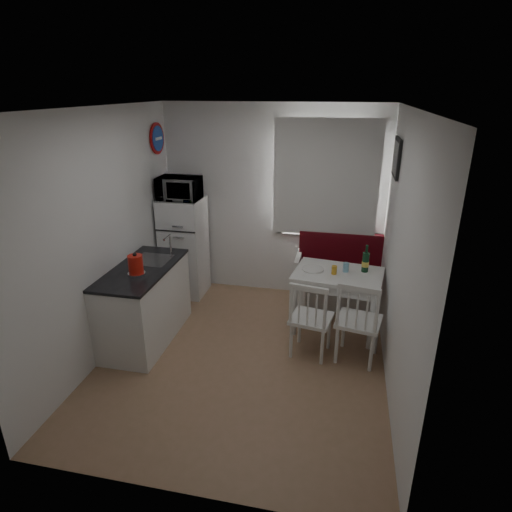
# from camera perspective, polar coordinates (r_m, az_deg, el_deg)

# --- Properties ---
(floor) EXTENTS (3.00, 3.50, 0.02)m
(floor) POSITION_cam_1_polar(r_m,az_deg,el_deg) (4.84, -1.64, -13.28)
(floor) COLOR #987451
(floor) RESTS_ON ground
(ceiling) EXTENTS (3.00, 3.50, 0.02)m
(ceiling) POSITION_cam_1_polar(r_m,az_deg,el_deg) (3.98, -2.06, 19.17)
(ceiling) COLOR white
(ceiling) RESTS_ON wall_back
(wall_back) EXTENTS (3.00, 0.02, 2.60)m
(wall_back) POSITION_cam_1_polar(r_m,az_deg,el_deg) (5.87, 2.24, 7.11)
(wall_back) COLOR white
(wall_back) RESTS_ON floor
(wall_front) EXTENTS (3.00, 0.02, 2.60)m
(wall_front) POSITION_cam_1_polar(r_m,az_deg,el_deg) (2.74, -10.67, -11.23)
(wall_front) COLOR white
(wall_front) RESTS_ON floor
(wall_left) EXTENTS (0.02, 3.50, 2.60)m
(wall_left) POSITION_cam_1_polar(r_m,az_deg,el_deg) (4.80, -19.52, 2.52)
(wall_left) COLOR white
(wall_left) RESTS_ON floor
(wall_right) EXTENTS (0.02, 3.50, 2.60)m
(wall_right) POSITION_cam_1_polar(r_m,az_deg,el_deg) (4.16, 18.68, -0.24)
(wall_right) COLOR white
(wall_right) RESTS_ON floor
(window) EXTENTS (1.22, 0.06, 1.47)m
(window) POSITION_cam_1_polar(r_m,az_deg,el_deg) (5.70, 9.29, 9.75)
(window) COLOR white
(window) RESTS_ON wall_back
(curtain) EXTENTS (1.35, 0.02, 1.50)m
(curtain) POSITION_cam_1_polar(r_m,az_deg,el_deg) (5.62, 9.28, 10.11)
(curtain) COLOR white
(curtain) RESTS_ON wall_back
(kitchen_counter) EXTENTS (0.62, 1.32, 1.16)m
(kitchen_counter) POSITION_cam_1_polar(r_m,az_deg,el_deg) (5.11, -14.56, -6.09)
(kitchen_counter) COLOR white
(kitchen_counter) RESTS_ON floor
(wall_sign) EXTENTS (0.03, 0.40, 0.40)m
(wall_sign) POSITION_cam_1_polar(r_m,az_deg,el_deg) (5.87, -12.98, 15.03)
(wall_sign) COLOR #1A429C
(wall_sign) RESTS_ON wall_left
(picture_frame) EXTENTS (0.04, 0.52, 0.42)m
(picture_frame) POSITION_cam_1_polar(r_m,az_deg,el_deg) (5.03, 18.20, 12.36)
(picture_frame) COLOR black
(picture_frame) RESTS_ON wall_right
(bench) EXTENTS (1.34, 0.52, 0.96)m
(bench) POSITION_cam_1_polar(r_m,az_deg,el_deg) (5.90, 11.69, -3.42)
(bench) COLOR white
(bench) RESTS_ON floor
(dining_table) EXTENTS (1.09, 0.83, 0.75)m
(dining_table) POSITION_cam_1_polar(r_m,az_deg,el_deg) (5.11, 10.87, -3.06)
(dining_table) COLOR white
(dining_table) RESTS_ON floor
(chair_left) EXTENTS (0.49, 0.47, 0.48)m
(chair_left) POSITION_cam_1_polar(r_m,az_deg,el_deg) (4.58, 7.35, -7.48)
(chair_left) COLOR white
(chair_left) RESTS_ON floor
(chair_right) EXTENTS (0.52, 0.51, 0.51)m
(chair_right) POSITION_cam_1_polar(r_m,az_deg,el_deg) (4.56, 13.69, -7.65)
(chair_right) COLOR white
(chair_right) RESTS_ON floor
(fridge) EXTENTS (0.55, 0.55, 1.38)m
(fridge) POSITION_cam_1_polar(r_m,az_deg,el_deg) (6.04, -9.52, 1.18)
(fridge) COLOR white
(fridge) RESTS_ON floor
(microwave) EXTENTS (0.54, 0.37, 0.30)m
(microwave) POSITION_cam_1_polar(r_m,az_deg,el_deg) (5.76, -10.22, 8.88)
(microwave) COLOR white
(microwave) RESTS_ON fridge
(kettle) EXTENTS (0.19, 0.19, 0.25)m
(kettle) POSITION_cam_1_polar(r_m,az_deg,el_deg) (4.68, -15.75, -1.11)
(kettle) COLOR red
(kettle) RESTS_ON kitchen_counter
(wine_bottle) EXTENTS (0.08, 0.08, 0.33)m
(wine_bottle) POSITION_cam_1_polar(r_m,az_deg,el_deg) (5.12, 14.44, -0.32)
(wine_bottle) COLOR #12381E
(wine_bottle) RESTS_ON dining_table
(drinking_glass_orange) EXTENTS (0.06, 0.06, 0.10)m
(drinking_glass_orange) POSITION_cam_1_polar(r_m,az_deg,el_deg) (5.01, 10.38, -1.85)
(drinking_glass_orange) COLOR gold
(drinking_glass_orange) RESTS_ON dining_table
(drinking_glass_blue) EXTENTS (0.07, 0.07, 0.11)m
(drinking_glass_blue) POSITION_cam_1_polar(r_m,az_deg,el_deg) (5.10, 11.89, -1.48)
(drinking_glass_blue) COLOR #83C2DF
(drinking_glass_blue) RESTS_ON dining_table
(plate) EXTENTS (0.26, 0.26, 0.02)m
(plate) POSITION_cam_1_polar(r_m,az_deg,el_deg) (5.10, 7.58, -1.74)
(plate) COLOR white
(plate) RESTS_ON dining_table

